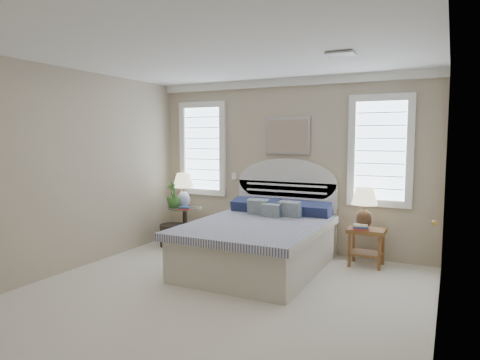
% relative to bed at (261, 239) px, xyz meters
% --- Properties ---
extents(floor, '(4.50, 5.00, 0.01)m').
position_rel_bed_xyz_m(floor, '(0.00, -1.46, -0.39)').
color(floor, beige).
rests_on(floor, ground).
extents(ceiling, '(4.50, 5.00, 0.01)m').
position_rel_bed_xyz_m(ceiling, '(0.00, -1.46, 2.31)').
color(ceiling, white).
rests_on(ceiling, wall_back).
extents(wall_back, '(4.50, 0.02, 2.70)m').
position_rel_bed_xyz_m(wall_back, '(0.00, 1.04, 0.96)').
color(wall_back, tan).
rests_on(wall_back, floor).
extents(wall_left, '(0.02, 5.00, 2.70)m').
position_rel_bed_xyz_m(wall_left, '(-2.25, -1.46, 0.96)').
color(wall_left, tan).
rests_on(wall_left, floor).
extents(wall_right, '(0.02, 5.00, 2.70)m').
position_rel_bed_xyz_m(wall_right, '(2.25, -1.46, 0.96)').
color(wall_right, tan).
rests_on(wall_right, floor).
extents(crown_molding, '(4.50, 0.08, 0.12)m').
position_rel_bed_xyz_m(crown_molding, '(0.00, 1.00, 2.25)').
color(crown_molding, white).
rests_on(crown_molding, wall_back).
extents(hvac_vent, '(0.30, 0.20, 0.02)m').
position_rel_bed_xyz_m(hvac_vent, '(1.20, -0.66, 2.29)').
color(hvac_vent, '#B2B2B2').
rests_on(hvac_vent, ceiling).
extents(switch_plate, '(0.08, 0.01, 0.12)m').
position_rel_bed_xyz_m(switch_plate, '(-0.95, 1.03, 0.76)').
color(switch_plate, white).
rests_on(switch_plate, wall_back).
extents(window_left, '(0.90, 0.06, 1.60)m').
position_rel_bed_xyz_m(window_left, '(-1.55, 1.02, 1.21)').
color(window_left, '#C9E4FF').
rests_on(window_left, wall_back).
extents(window_right, '(0.90, 0.06, 1.60)m').
position_rel_bed_xyz_m(window_right, '(1.40, 1.02, 1.21)').
color(window_right, '#C9E4FF').
rests_on(window_right, wall_back).
extents(painting, '(0.74, 0.04, 0.58)m').
position_rel_bed_xyz_m(painting, '(0.00, 1.00, 1.43)').
color(painting, silver).
rests_on(painting, wall_back).
extents(closet_door, '(0.02, 1.80, 2.40)m').
position_rel_bed_xyz_m(closet_door, '(2.23, -0.26, 0.81)').
color(closet_door, white).
rests_on(closet_door, floor).
extents(bed, '(1.72, 2.28, 1.47)m').
position_rel_bed_xyz_m(bed, '(0.00, 0.00, 0.00)').
color(bed, beige).
rests_on(bed, floor).
extents(side_table_left, '(0.56, 0.56, 0.63)m').
position_rel_bed_xyz_m(side_table_left, '(-1.65, 0.59, 0.00)').
color(side_table_left, black).
rests_on(side_table_left, floor).
extents(nightstand_right, '(0.50, 0.40, 0.53)m').
position_rel_bed_xyz_m(nightstand_right, '(1.30, 0.69, 0.00)').
color(nightstand_right, brown).
rests_on(nightstand_right, floor).
extents(floor_pot, '(0.43, 0.43, 0.36)m').
position_rel_bed_xyz_m(floor_pot, '(-1.78, 0.40, -0.20)').
color(floor_pot, black).
rests_on(floor_pot, floor).
extents(lamp_left, '(0.40, 0.40, 0.57)m').
position_rel_bed_xyz_m(lamp_left, '(-1.69, 0.61, 0.59)').
color(lamp_left, white).
rests_on(lamp_left, side_table_left).
extents(lamp_right, '(0.43, 0.43, 0.58)m').
position_rel_bed_xyz_m(lamp_right, '(1.26, 0.67, 0.50)').
color(lamp_right, black).
rests_on(lamp_right, nightstand_right).
extents(potted_plant, '(0.28, 0.28, 0.43)m').
position_rel_bed_xyz_m(potted_plant, '(-1.80, 0.49, 0.46)').
color(potted_plant, '#3C7F32').
rests_on(potted_plant, side_table_left).
extents(books_left, '(0.20, 0.16, 0.05)m').
position_rel_bed_xyz_m(books_left, '(-1.51, 0.38, 0.27)').
color(books_left, '#A12F28').
rests_on(books_left, side_table_left).
extents(books_right, '(0.24, 0.21, 0.08)m').
position_rel_bed_xyz_m(books_right, '(1.24, 0.55, 0.18)').
color(books_right, '#A12F28').
rests_on(books_right, nightstand_right).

